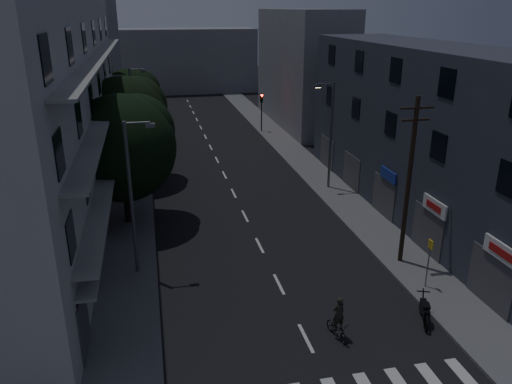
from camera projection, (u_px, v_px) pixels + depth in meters
name	position (u px, v px, depth m)	size (l,w,h in m)	color
ground	(224.00, 173.00, 42.23)	(160.00, 160.00, 0.00)	black
sidewalk_left	(133.00, 178.00, 40.72)	(3.00, 90.00, 0.15)	#565659
sidewalk_right	(308.00, 167.00, 43.70)	(3.00, 90.00, 0.15)	#565659
lane_markings	(214.00, 153.00, 47.96)	(0.15, 60.50, 0.01)	beige
building_left	(48.00, 113.00, 31.01)	(7.00, 36.00, 14.00)	#B3B3AE
building_right	(428.00, 132.00, 32.62)	(6.19, 28.00, 11.00)	#2C303C
building_far_left	(90.00, 55.00, 58.14)	(6.00, 20.00, 16.00)	slate
building_far_right	(302.00, 69.00, 57.93)	(6.00, 20.00, 13.00)	slate
building_far_end	(181.00, 60.00, 81.72)	(24.00, 8.00, 10.00)	slate
tree_near	(123.00, 144.00, 30.66)	(6.67, 6.67, 8.23)	black
tree_mid	(125.00, 116.00, 38.39)	(6.71, 6.71, 8.25)	black
tree_far	(131.00, 97.00, 49.18)	(6.06, 6.06, 7.49)	black
traffic_signal_far_right	(262.00, 105.00, 55.00)	(0.28, 0.37, 4.10)	black
traffic_signal_far_left	(144.00, 108.00, 53.35)	(0.28, 0.37, 4.10)	black
street_lamp_left_near	(133.00, 192.00, 24.72)	(1.51, 0.25, 8.00)	slate
street_lamp_right	(330.00, 131.00, 37.00)	(1.51, 0.25, 8.00)	#54575B
street_lamp_left_far	(134.00, 108.00, 45.10)	(1.51, 0.25, 8.00)	#54565B
utility_pole	(409.00, 179.00, 25.73)	(1.80, 0.24, 9.00)	black
bus_stop_sign	(429.00, 255.00, 24.23)	(0.06, 0.35, 2.52)	#595B60
motorcycle	(424.00, 311.00, 22.12)	(0.95, 1.93, 1.30)	black
cyclist	(338.00, 324.00, 21.00)	(0.89, 1.63, 1.96)	black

